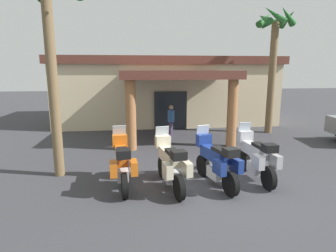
{
  "coord_description": "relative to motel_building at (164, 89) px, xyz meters",
  "views": [
    {
      "loc": [
        -2.54,
        -7.29,
        3.24
      ],
      "look_at": [
        -0.94,
        2.85,
        1.2
      ],
      "focal_mm": 30.05,
      "sensor_mm": 36.0,
      "label": 1
    }
  ],
  "objects": [
    {
      "name": "ground_plane",
      "position": [
        -0.12,
        -11.16,
        -2.04
      ],
      "size": [
        80.0,
        80.0,
        0.0
      ],
      "primitive_type": "plane",
      "color": "#38383D"
    },
    {
      "name": "motorcycle_cream",
      "position": [
        -1.45,
        -11.18,
        -1.34
      ],
      "size": [
        0.79,
        2.21,
        1.61
      ],
      "rotation": [
        0.0,
        0.0,
        1.7
      ],
      "color": "black",
      "rests_on": "ground_plane"
    },
    {
      "name": "palm_tree_roadside",
      "position": [
        -4.73,
        -9.63,
        2.76
      ],
      "size": [
        2.28,
        2.4,
        6.45
      ],
      "color": "brown",
      "rests_on": "ground_plane"
    },
    {
      "name": "pedestrian",
      "position": [
        -0.43,
        -5.28,
        -1.12
      ],
      "size": [
        0.32,
        0.48,
        1.61
      ],
      "rotation": [
        0.0,
        0.0,
        5.8
      ],
      "color": "#3F334C",
      "rests_on": "ground_plane"
    },
    {
      "name": "palm_tree_near_portico",
      "position": [
        4.85,
        -4.88,
        2.42
      ],
      "size": [
        1.84,
        1.97,
        6.34
      ],
      "color": "brown",
      "rests_on": "ground_plane"
    },
    {
      "name": "motorcycle_blue",
      "position": [
        -0.13,
        -11.18,
        -1.34
      ],
      "size": [
        0.91,
        2.19,
        1.61
      ],
      "rotation": [
        0.0,
        0.0,
        1.77
      ],
      "color": "black",
      "rests_on": "ground_plane"
    },
    {
      "name": "motel_building",
      "position": [
        0.0,
        0.0,
        0.0
      ],
      "size": [
        13.58,
        11.61,
        4.01
      ],
      "rotation": [
        0.0,
        0.0,
        -0.04
      ],
      "color": "beige",
      "rests_on": "ground_plane"
    },
    {
      "name": "motorcycle_silver",
      "position": [
        1.19,
        -10.94,
        -1.34
      ],
      "size": [
        0.71,
        2.21,
        1.61
      ],
      "rotation": [
        0.0,
        0.0,
        1.59
      ],
      "color": "black",
      "rests_on": "ground_plane"
    },
    {
      "name": "motorcycle_orange",
      "position": [
        -2.76,
        -10.86,
        -1.34
      ],
      "size": [
        0.73,
        2.21,
        1.61
      ],
      "rotation": [
        0.0,
        0.0,
        1.64
      ],
      "color": "black",
      "rests_on": "ground_plane"
    }
  ]
}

